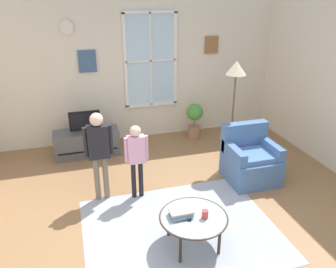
# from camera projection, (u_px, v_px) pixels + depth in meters

# --- Properties ---
(ground_plane) EXTENTS (6.49, 6.54, 0.02)m
(ground_plane) POSITION_uv_depth(u_px,v_px,m) (177.00, 225.00, 4.41)
(ground_plane) COLOR olive
(back_wall) EXTENTS (5.89, 0.17, 2.90)m
(back_wall) POSITION_uv_depth(u_px,v_px,m) (130.00, 66.00, 6.50)
(back_wall) COLOR beige
(back_wall) RESTS_ON ground_plane
(area_rug) EXTENTS (2.41, 1.95, 0.01)m
(area_rug) POSITION_uv_depth(u_px,v_px,m) (180.00, 229.00, 4.32)
(area_rug) COLOR #999EAD
(area_rug) RESTS_ON ground_plane
(tv_stand) EXTENTS (1.15, 0.45, 0.46)m
(tv_stand) POSITION_uv_depth(u_px,v_px,m) (87.00, 143.00, 6.19)
(tv_stand) COLOR #4C4C51
(tv_stand) RESTS_ON ground_plane
(television) EXTENTS (0.54, 0.08, 0.38)m
(television) POSITION_uv_depth(u_px,v_px,m) (85.00, 121.00, 6.02)
(television) COLOR #4C4C4C
(television) RESTS_ON tv_stand
(armchair) EXTENTS (0.76, 0.74, 0.87)m
(armchair) POSITION_uv_depth(u_px,v_px,m) (250.00, 160.00, 5.35)
(armchair) COLOR #476B9E
(armchair) RESTS_ON ground_plane
(coffee_table) EXTENTS (0.80, 0.80, 0.41)m
(coffee_table) POSITION_uv_depth(u_px,v_px,m) (193.00, 218.00, 3.92)
(coffee_table) COLOR #99B2B7
(coffee_table) RESTS_ON ground_plane
(book_stack) EXTENTS (0.27, 0.20, 0.08)m
(book_stack) POSITION_uv_depth(u_px,v_px,m) (181.00, 213.00, 3.90)
(book_stack) COLOR #C54669
(book_stack) RESTS_ON coffee_table
(cup) EXTENTS (0.08, 0.08, 0.10)m
(cup) POSITION_uv_depth(u_px,v_px,m) (205.00, 214.00, 3.87)
(cup) COLOR #BF3F3F
(cup) RESTS_ON coffee_table
(remote_near_books) EXTENTS (0.10, 0.14, 0.02)m
(remote_near_books) POSITION_uv_depth(u_px,v_px,m) (190.00, 217.00, 3.89)
(remote_near_books) COLOR black
(remote_near_books) RESTS_ON coffee_table
(person_black_shirt) EXTENTS (0.40, 0.18, 1.32)m
(person_black_shirt) POSITION_uv_depth(u_px,v_px,m) (99.00, 147.00, 4.64)
(person_black_shirt) COLOR #726656
(person_black_shirt) RESTS_ON ground_plane
(person_pink_shirt) EXTENTS (0.34, 0.15, 1.12)m
(person_pink_shirt) POSITION_uv_depth(u_px,v_px,m) (136.00, 154.00, 4.73)
(person_pink_shirt) COLOR black
(person_pink_shirt) RESTS_ON ground_plane
(potted_plant_by_window) EXTENTS (0.34, 0.34, 0.71)m
(potted_plant_by_window) POSITION_uv_depth(u_px,v_px,m) (195.00, 118.00, 6.85)
(potted_plant_by_window) COLOR #9E6B4C
(potted_plant_by_window) RESTS_ON ground_plane
(floor_lamp) EXTENTS (0.32, 0.32, 1.78)m
(floor_lamp) POSITION_uv_depth(u_px,v_px,m) (236.00, 79.00, 5.41)
(floor_lamp) COLOR black
(floor_lamp) RESTS_ON ground_plane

